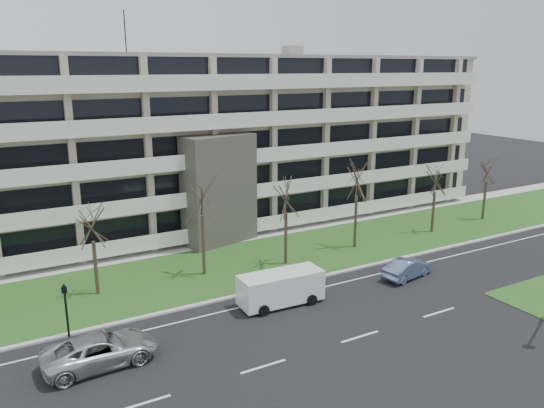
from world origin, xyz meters
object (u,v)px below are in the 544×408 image
silver_pickup (100,350)px  white_van (282,285)px  pedestrian_signal (66,304)px  blue_sedan (407,268)px

silver_pickup → white_van: size_ratio=1.04×
silver_pickup → pedestrian_signal: pedestrian_signal is taller
blue_sedan → silver_pickup: bearing=81.7°
silver_pickup → pedestrian_signal: size_ratio=1.81×
blue_sedan → white_van: white_van is taller
white_van → pedestrian_signal: bearing=172.7°
blue_sedan → white_van: 9.80m
blue_sedan → white_van: size_ratio=0.76×
white_van → silver_pickup: bearing=-169.5°
silver_pickup → blue_sedan: size_ratio=1.36×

